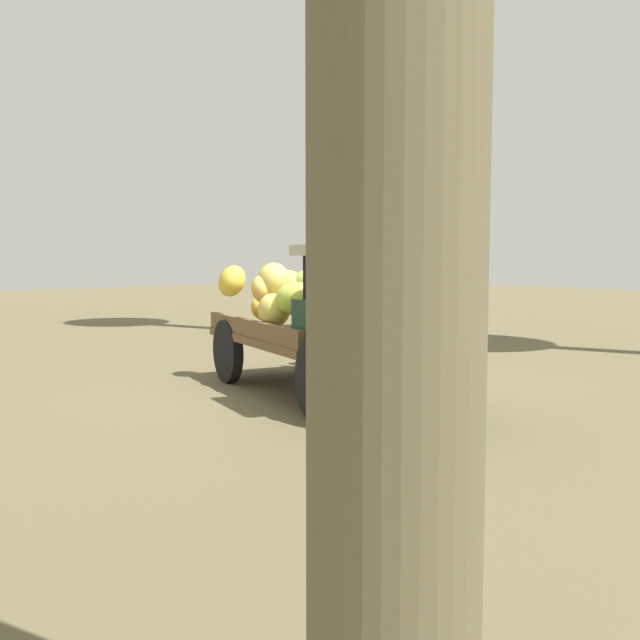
% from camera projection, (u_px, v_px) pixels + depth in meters
% --- Properties ---
extents(ground_plane, '(60.00, 60.00, 0.00)m').
position_uv_depth(ground_plane, '(326.00, 396.00, 9.51)').
color(ground_plane, brown).
extents(truck, '(4.66, 2.76, 1.87)m').
position_uv_depth(truck, '(334.00, 317.00, 9.37)').
color(truck, '#152E20').
rests_on(truck, ground).
extents(farmer, '(0.56, 0.53, 1.72)m').
position_uv_depth(farmer, '(354.00, 305.00, 11.65)').
color(farmer, '#B0AEA6').
rests_on(farmer, ground).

